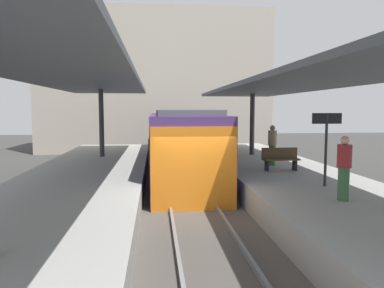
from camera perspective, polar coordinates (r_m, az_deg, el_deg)
ground_plane at (r=11.41m, az=0.42°, el=-11.54°), size 80.00×80.00×0.00m
platform_left at (r=11.52m, az=-18.98°, el=-9.09°), size 4.40×28.00×1.00m
platform_right at (r=12.27m, az=18.55°, el=-8.20°), size 4.40×28.00×1.00m
track_ballast at (r=11.38m, az=0.42°, el=-11.05°), size 3.20×28.00×0.20m
rail_near_side at (r=11.28m, az=-3.28°, el=-10.31°), size 0.08×28.00×0.14m
rail_far_side at (r=11.43m, az=4.07°, el=-10.11°), size 0.08×28.00×0.14m
commuter_train at (r=18.27m, az=-2.03°, el=0.34°), size 2.78×14.30×3.10m
canopy_left at (r=12.58m, az=-18.04°, el=9.72°), size 4.18×21.00×3.46m
canopy_right at (r=13.26m, az=16.51°, el=8.84°), size 4.18×21.00×3.30m
platform_bench at (r=14.48m, az=13.48°, el=-2.15°), size 1.40×0.41×0.86m
platform_sign at (r=11.74m, az=20.05°, el=1.65°), size 0.90×0.08×2.21m
passenger_mid_platform at (r=15.69m, az=12.29°, el=-0.09°), size 0.36×0.36×1.67m
passenger_far_end at (r=10.11m, az=22.43°, el=-3.35°), size 0.36×0.36×1.65m
station_building_backdrop at (r=30.94m, az=-5.65°, el=9.33°), size 18.00×6.00×11.00m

